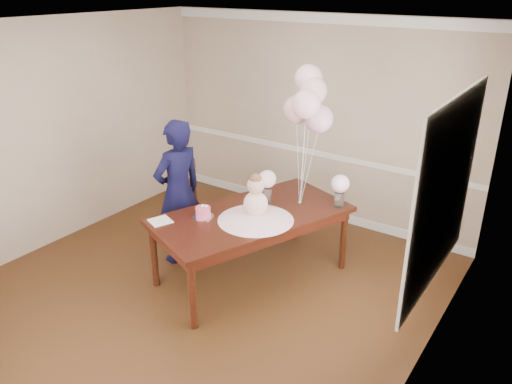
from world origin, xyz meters
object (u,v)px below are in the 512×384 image
Objects in this scene: dining_table_top at (252,215)px; dining_chair_seat at (199,215)px; woman at (178,192)px; birthday_cake at (203,212)px.

dining_chair_seat is (-0.84, 0.12, -0.27)m from dining_table_top.
woman is at bearing -150.58° from dining_table_top.
birthday_cake is 0.77m from dining_chair_seat.
birthday_cake is 0.09× the size of woman.
birthday_cake is at bearing -113.96° from dining_table_top.
dining_table_top is 13.33× the size of birthday_cake.
dining_chair_seat is 0.45m from woman.
woman reaches higher than dining_chair_seat.
birthday_cake is 0.60m from woman.
dining_table_top is 0.89m from dining_chair_seat.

